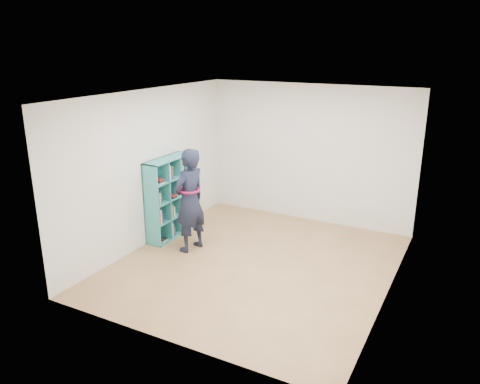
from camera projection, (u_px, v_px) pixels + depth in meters
The scene contains 9 objects.
floor at pixel (256, 264), 7.30m from camera, with size 4.50×4.50×0.00m, color olive.
ceiling at pixel (257, 95), 6.51m from camera, with size 4.50×4.50×0.00m, color white.
wall_left at pixel (149, 168), 7.80m from camera, with size 0.02×4.50×2.60m, color silver.
wall_right at pixel (396, 205), 6.02m from camera, with size 0.02×4.50×2.60m, color silver.
wall_back at pixel (309, 154), 8.80m from camera, with size 4.00×0.02×2.60m, color silver.
wall_front at pixel (165, 238), 5.01m from camera, with size 4.00×0.02×2.60m, color silver.
bookshelf at pixel (169, 199), 8.19m from camera, with size 0.31×1.07×1.43m.
person at pixel (190, 200), 7.57m from camera, with size 0.53×0.70×1.72m.
smartphone at pixel (186, 191), 7.68m from camera, with size 0.02×0.10×0.12m.
Camera 1 is at (2.87, -5.96, 3.30)m, focal length 35.00 mm.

